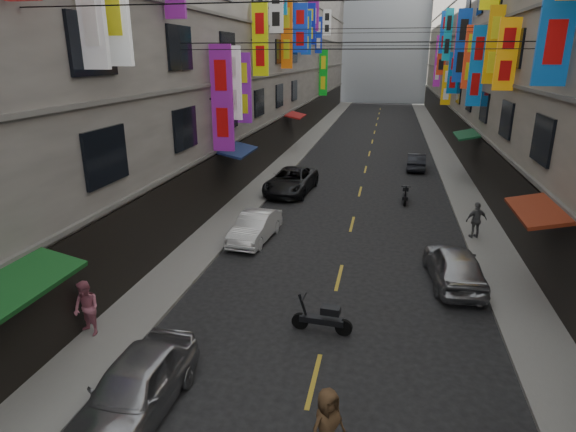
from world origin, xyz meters
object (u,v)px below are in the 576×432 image
at_px(car_left_far, 291,181).
at_px(car_right_mid, 454,265).
at_px(car_left_near, 135,388).
at_px(car_left_mid, 255,227).
at_px(scooter_far_right, 405,195).
at_px(car_right_far, 416,161).
at_px(scooter_crossing, 323,319).
at_px(pedestrian_crossing, 327,425).
at_px(pedestrian_rfar, 476,220).
at_px(pedestrian_lfar, 86,309).

height_order(car_left_far, car_right_mid, car_left_far).
height_order(car_left_near, car_left_far, car_left_far).
relative_size(car_left_mid, car_left_far, 0.74).
distance_m(scooter_far_right, car_right_far, 8.54).
distance_m(scooter_crossing, pedestrian_crossing, 4.67).
bearing_deg(car_right_mid, scooter_crossing, 39.67).
bearing_deg(pedestrian_crossing, car_left_mid, 64.73).
xyz_separation_m(car_right_mid, pedestrian_rfar, (1.42, 4.63, 0.23)).
bearing_deg(car_right_far, car_left_near, 77.69).
distance_m(scooter_far_right, car_left_mid, 9.77).
distance_m(pedestrian_lfar, pedestrian_crossing, 7.79).
distance_m(pedestrian_lfar, pedestrian_rfar, 15.88).
height_order(car_left_mid, pedestrian_rfar, pedestrian_rfar).
bearing_deg(pedestrian_rfar, pedestrian_crossing, 49.87).
distance_m(car_right_mid, pedestrian_lfar, 12.05).
bearing_deg(pedestrian_lfar, pedestrian_crossing, -2.44).
relative_size(car_right_mid, pedestrian_rfar, 2.55).
xyz_separation_m(scooter_crossing, car_right_far, (3.61, 22.46, 0.14)).
distance_m(car_left_mid, car_right_far, 17.42).
distance_m(scooter_crossing, car_left_mid, 7.79).
distance_m(scooter_far_right, car_left_far, 6.61).
bearing_deg(car_right_far, scooter_crossing, 83.74).
relative_size(car_right_far, pedestrian_crossing, 2.20).
bearing_deg(pedestrian_rfar, scooter_crossing, 37.41).
xyz_separation_m(scooter_far_right, pedestrian_crossing, (-1.94, -18.58, 0.36)).
bearing_deg(scooter_crossing, car_left_far, 19.27).
relative_size(scooter_crossing, car_right_far, 0.51).
bearing_deg(scooter_crossing, car_right_mid, -40.60).
height_order(scooter_far_right, car_right_far, car_right_far).
xyz_separation_m(scooter_far_right, car_left_mid, (-6.56, -7.24, 0.18)).
xyz_separation_m(car_left_far, pedestrian_rfar, (9.42, -5.97, 0.22)).
distance_m(car_left_near, car_left_mid, 10.97).
bearing_deg(pedestrian_lfar, scooter_crossing, 34.11).
xyz_separation_m(pedestrian_lfar, pedestrian_crossing, (7.21, -2.95, -0.13)).
relative_size(scooter_far_right, car_left_near, 0.44).
bearing_deg(scooter_crossing, pedestrian_crossing, -166.85).
height_order(car_left_mid, car_left_far, car_left_far).
relative_size(car_left_near, car_left_mid, 1.08).
relative_size(car_left_near, car_right_far, 1.15).
bearing_deg(car_right_far, pedestrian_rfar, 100.76).
bearing_deg(car_left_far, scooter_far_right, -1.79).
xyz_separation_m(car_right_far, pedestrian_rfar, (1.91, -13.73, 0.34)).
height_order(car_left_far, pedestrian_rfar, pedestrian_rfar).
distance_m(car_left_far, pedestrian_rfar, 11.15).
bearing_deg(car_right_mid, pedestrian_lfar, 23.15).
bearing_deg(pedestrian_rfar, car_left_near, 34.47).
relative_size(car_right_far, pedestrian_lfar, 2.17).
distance_m(car_left_far, car_right_mid, 13.29).
bearing_deg(scooter_far_right, pedestrian_rfar, 120.05).
bearing_deg(scooter_far_right, pedestrian_lfar, 61.13).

